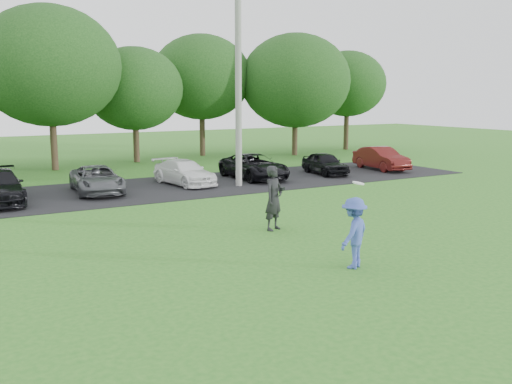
% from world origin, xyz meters
% --- Properties ---
extents(ground, '(100.00, 100.00, 0.00)m').
position_xyz_m(ground, '(0.00, 0.00, 0.00)').
color(ground, '#2A7120').
rests_on(ground, ground).
extents(parking_lot, '(32.00, 6.50, 0.03)m').
position_xyz_m(parking_lot, '(0.00, 13.00, 0.01)').
color(parking_lot, black).
rests_on(parking_lot, ground).
extents(utility_pole, '(0.28, 0.28, 10.99)m').
position_xyz_m(utility_pole, '(3.92, 11.77, 5.49)').
color(utility_pole, gray).
rests_on(utility_pole, ground).
extents(frisbee_player, '(1.24, 1.04, 2.05)m').
position_xyz_m(frisbee_player, '(0.51, -0.15, 0.84)').
color(frisbee_player, '#3E53AF').
rests_on(frisbee_player, ground).
extents(camera_bystander, '(0.83, 0.71, 1.93)m').
position_xyz_m(camera_bystander, '(0.90, 3.99, 0.97)').
color(camera_bystander, black).
rests_on(camera_bystander, ground).
extents(parked_cars, '(27.98, 4.85, 1.22)m').
position_xyz_m(parked_cars, '(0.01, 13.05, 0.61)').
color(parked_cars, silver).
rests_on(parked_cars, parking_lot).
extents(tree_row, '(42.39, 9.85, 8.64)m').
position_xyz_m(tree_row, '(1.51, 22.76, 4.91)').
color(tree_row, '#38281C').
rests_on(tree_row, ground).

